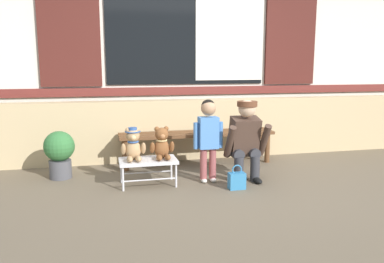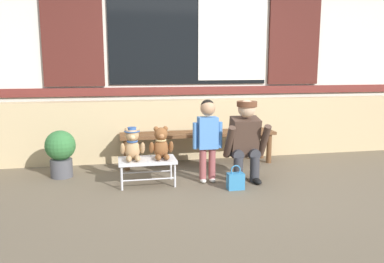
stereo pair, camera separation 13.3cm
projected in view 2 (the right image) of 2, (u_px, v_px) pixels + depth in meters
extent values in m
plane|color=brown|center=(222.00, 187.00, 4.30)|extent=(60.00, 60.00, 0.00)
cube|color=tan|center=(195.00, 129.00, 5.61)|extent=(8.15, 0.25, 0.85)
cube|color=silver|center=(188.00, 30.00, 5.87)|extent=(8.32, 0.20, 3.72)
cube|color=maroon|center=(190.00, 91.00, 5.91)|extent=(7.65, 0.04, 0.12)
cube|color=black|center=(190.00, 37.00, 5.78)|extent=(2.40, 0.03, 1.40)
cube|color=silver|center=(233.00, 37.00, 5.89)|extent=(1.07, 0.02, 1.29)
cube|color=#4C1E19|center=(73.00, 35.00, 5.43)|extent=(0.84, 0.05, 1.43)
cube|color=#4C1E19|center=(294.00, 38.00, 6.10)|extent=(0.84, 0.05, 1.43)
cube|color=brown|center=(201.00, 135.00, 5.11)|extent=(2.10, 0.11, 0.04)
cube|color=brown|center=(198.00, 134.00, 5.25)|extent=(2.10, 0.11, 0.04)
cube|color=brown|center=(196.00, 132.00, 5.39)|extent=(2.10, 0.11, 0.04)
cylinder|color=brown|center=(127.00, 155.00, 4.96)|extent=(0.07, 0.07, 0.40)
cylinder|color=brown|center=(126.00, 150.00, 5.23)|extent=(0.07, 0.07, 0.40)
cylinder|color=brown|center=(269.00, 149.00, 5.34)|extent=(0.07, 0.07, 0.40)
cylinder|color=brown|center=(261.00, 144.00, 5.61)|extent=(0.07, 0.07, 0.40)
cube|color=silver|center=(147.00, 160.00, 4.35)|extent=(0.64, 0.36, 0.04)
cylinder|color=silver|center=(122.00, 179.00, 4.17)|extent=(0.02, 0.02, 0.26)
cylinder|color=silver|center=(121.00, 171.00, 4.46)|extent=(0.02, 0.02, 0.26)
cylinder|color=silver|center=(175.00, 176.00, 4.29)|extent=(0.02, 0.02, 0.26)
cylinder|color=silver|center=(171.00, 169.00, 4.58)|extent=(0.02, 0.02, 0.26)
cylinder|color=silver|center=(149.00, 179.00, 4.23)|extent=(0.58, 0.02, 0.02)
cylinder|color=silver|center=(146.00, 172.00, 4.52)|extent=(0.58, 0.02, 0.02)
ellipsoid|color=tan|center=(132.00, 150.00, 4.31)|extent=(0.17, 0.14, 0.22)
sphere|color=tan|center=(132.00, 135.00, 4.28)|extent=(0.15, 0.15, 0.15)
sphere|color=#F4C188|center=(132.00, 137.00, 4.23)|extent=(0.06, 0.06, 0.06)
sphere|color=tan|center=(127.00, 130.00, 4.26)|extent=(0.06, 0.06, 0.06)
ellipsoid|color=tan|center=(122.00, 149.00, 4.26)|extent=(0.06, 0.11, 0.16)
ellipsoid|color=tan|center=(129.00, 159.00, 4.21)|extent=(0.06, 0.15, 0.06)
sphere|color=tan|center=(137.00, 130.00, 4.29)|extent=(0.06, 0.06, 0.06)
ellipsoid|color=tan|center=(143.00, 148.00, 4.30)|extent=(0.06, 0.11, 0.16)
ellipsoid|color=tan|center=(137.00, 158.00, 4.22)|extent=(0.06, 0.15, 0.06)
torus|color=#335699|center=(132.00, 141.00, 4.29)|extent=(0.13, 0.13, 0.02)
cylinder|color=#335699|center=(132.00, 131.00, 4.27)|extent=(0.17, 0.17, 0.01)
cylinder|color=#335699|center=(132.00, 129.00, 4.27)|extent=(0.10, 0.10, 0.04)
ellipsoid|color=brown|center=(161.00, 148.00, 4.38)|extent=(0.17, 0.14, 0.22)
sphere|color=brown|center=(161.00, 134.00, 4.34)|extent=(0.15, 0.15, 0.15)
sphere|color=#AE6E42|center=(162.00, 136.00, 4.29)|extent=(0.06, 0.06, 0.06)
sphere|color=brown|center=(156.00, 129.00, 4.33)|extent=(0.06, 0.06, 0.06)
ellipsoid|color=brown|center=(152.00, 148.00, 4.32)|extent=(0.06, 0.11, 0.16)
ellipsoid|color=brown|center=(158.00, 157.00, 4.27)|extent=(0.06, 0.15, 0.06)
sphere|color=brown|center=(165.00, 129.00, 4.35)|extent=(0.06, 0.06, 0.06)
ellipsoid|color=brown|center=(171.00, 147.00, 4.37)|extent=(0.06, 0.11, 0.16)
ellipsoid|color=brown|center=(167.00, 157.00, 4.29)|extent=(0.06, 0.15, 0.06)
torus|color=#D6B775|center=(161.00, 140.00, 4.36)|extent=(0.13, 0.13, 0.02)
cylinder|color=#994C4C|center=(203.00, 164.00, 4.45)|extent=(0.08, 0.08, 0.36)
ellipsoid|color=silver|center=(203.00, 181.00, 4.46)|extent=(0.07, 0.12, 0.05)
cylinder|color=#994C4C|center=(212.00, 163.00, 4.47)|extent=(0.08, 0.08, 0.36)
ellipsoid|color=silver|center=(212.00, 180.00, 4.48)|extent=(0.07, 0.12, 0.05)
cube|color=#4C84CC|center=(208.00, 133.00, 4.40)|extent=(0.22, 0.15, 0.36)
cylinder|color=#4C84CC|center=(195.00, 136.00, 4.37)|extent=(0.06, 0.06, 0.30)
cylinder|color=#4C84CC|center=(220.00, 135.00, 4.43)|extent=(0.06, 0.06, 0.30)
sphere|color=tan|center=(208.00, 108.00, 4.35)|extent=(0.17, 0.17, 0.17)
sphere|color=black|center=(208.00, 106.00, 4.36)|extent=(0.16, 0.16, 0.16)
cylinder|color=#333338|center=(238.00, 170.00, 4.45)|extent=(0.11, 0.11, 0.30)
cylinder|color=#333338|center=(235.00, 153.00, 4.55)|extent=(0.13, 0.32, 0.13)
ellipsoid|color=black|center=(240.00, 182.00, 4.39)|extent=(0.09, 0.20, 0.06)
cylinder|color=#333338|center=(255.00, 169.00, 4.49)|extent=(0.11, 0.11, 0.30)
cylinder|color=#333338|center=(251.00, 152.00, 4.59)|extent=(0.13, 0.32, 0.13)
ellipsoid|color=black|center=(257.00, 181.00, 4.43)|extent=(0.09, 0.20, 0.06)
cube|color=#473328|center=(244.00, 136.00, 4.51)|extent=(0.32, 0.30, 0.47)
cylinder|color=#473328|center=(229.00, 142.00, 4.38)|extent=(0.08, 0.28, 0.40)
cylinder|color=#473328|center=(264.00, 141.00, 4.46)|extent=(0.08, 0.28, 0.40)
sphere|color=#DBB28E|center=(247.00, 109.00, 4.39)|extent=(0.20, 0.20, 0.20)
cylinder|color=brown|center=(247.00, 104.00, 4.38)|extent=(0.23, 0.23, 0.06)
cube|color=brown|center=(256.00, 146.00, 4.66)|extent=(0.10, 0.22, 0.16)
cube|color=teal|center=(236.00, 181.00, 4.22)|extent=(0.18, 0.11, 0.18)
torus|color=teal|center=(236.00, 170.00, 4.20)|extent=(0.11, 0.01, 0.11)
cylinder|color=#4C4C51|center=(62.00, 168.00, 4.68)|extent=(0.26, 0.26, 0.22)
sphere|color=#337038|center=(60.00, 145.00, 4.63)|extent=(0.36, 0.36, 0.36)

